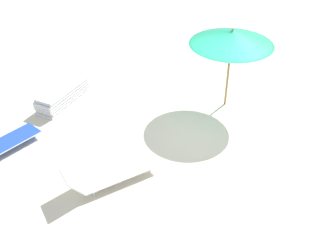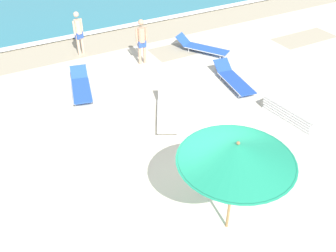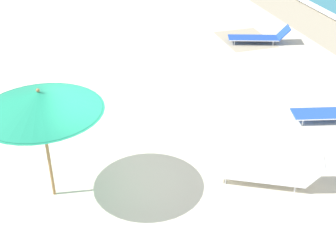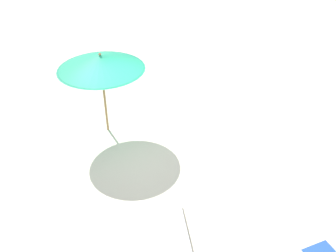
# 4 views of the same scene
# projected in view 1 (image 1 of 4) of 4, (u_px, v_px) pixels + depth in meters

# --- Properties ---
(ground_plane) EXTENTS (60.00, 60.00, 0.16)m
(ground_plane) POSITION_uv_depth(u_px,v_px,m) (205.00, 132.00, 10.23)
(ground_plane) COLOR beige
(beach_umbrella) EXTENTS (2.30, 2.30, 2.38)m
(beach_umbrella) POSITION_uv_depth(u_px,v_px,m) (232.00, 38.00, 9.96)
(beach_umbrella) COLOR #9E7547
(beach_umbrella) RESTS_ON ground_plane
(lounger_stack) EXTENTS (0.80, 1.95, 0.49)m
(lounger_stack) POSITION_uv_depth(u_px,v_px,m) (63.00, 95.00, 11.16)
(lounger_stack) COLOR white
(lounger_stack) RESTS_ON ground_plane
(sun_lounger_mid_beach_solo) EXTENTS (1.53, 2.16, 0.63)m
(sun_lounger_mid_beach_solo) POSITION_uv_depth(u_px,v_px,m) (109.00, 174.00, 8.46)
(sun_lounger_mid_beach_solo) COLOR white
(sun_lounger_mid_beach_solo) RESTS_ON ground_plane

